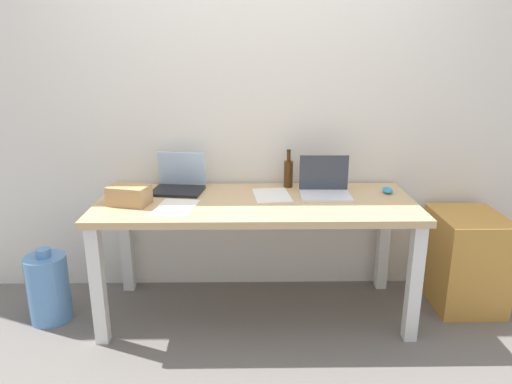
# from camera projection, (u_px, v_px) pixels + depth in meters

# --- Properties ---
(ground_plane) EXTENTS (8.00, 8.00, 0.00)m
(ground_plane) POSITION_uv_depth(u_px,v_px,m) (256.00, 311.00, 2.94)
(ground_plane) COLOR slate
(back_wall) EXTENTS (5.20, 0.08, 2.60)m
(back_wall) POSITION_uv_depth(u_px,v_px,m) (255.00, 94.00, 2.97)
(back_wall) COLOR silver
(back_wall) RESTS_ON ground
(desk) EXTENTS (1.84, 0.73, 0.73)m
(desk) POSITION_uv_depth(u_px,v_px,m) (256.00, 215.00, 2.75)
(desk) COLOR tan
(desk) RESTS_ON ground
(laptop_left) EXTENTS (0.33, 0.29, 0.23)m
(laptop_left) POSITION_uv_depth(u_px,v_px,m) (179.00, 183.00, 2.90)
(laptop_left) COLOR black
(laptop_left) RESTS_ON desk
(laptop_right) EXTENTS (0.30, 0.22, 0.23)m
(laptop_right) POSITION_uv_depth(u_px,v_px,m) (325.00, 187.00, 2.80)
(laptop_right) COLOR silver
(laptop_right) RESTS_ON desk
(beer_bottle) EXTENTS (0.06, 0.06, 0.24)m
(beer_bottle) POSITION_uv_depth(u_px,v_px,m) (288.00, 173.00, 2.97)
(beer_bottle) COLOR #47280F
(beer_bottle) RESTS_ON desk
(computer_mouse) EXTENTS (0.07, 0.10, 0.03)m
(computer_mouse) POSITION_uv_depth(u_px,v_px,m) (387.00, 190.00, 2.86)
(computer_mouse) COLOR #338CC6
(computer_mouse) RESTS_ON desk
(cardboard_box) EXTENTS (0.25, 0.20, 0.11)m
(cardboard_box) POSITION_uv_depth(u_px,v_px,m) (129.00, 195.00, 2.64)
(cardboard_box) COLOR tan
(cardboard_box) RESTS_ON desk
(paper_sheet_front_left) EXTENTS (0.25, 0.32, 0.00)m
(paper_sheet_front_left) POSITION_uv_depth(u_px,v_px,m) (175.00, 207.00, 2.60)
(paper_sheet_front_left) COLOR white
(paper_sheet_front_left) RESTS_ON desk
(paper_sheet_near_back) EXTENTS (0.24, 0.32, 0.00)m
(paper_sheet_near_back) POSITION_uv_depth(u_px,v_px,m) (272.00, 195.00, 2.82)
(paper_sheet_near_back) COLOR white
(paper_sheet_near_back) RESTS_ON desk
(water_cooler_jug) EXTENTS (0.24, 0.24, 0.46)m
(water_cooler_jug) POSITION_uv_depth(u_px,v_px,m) (48.00, 288.00, 2.79)
(water_cooler_jug) COLOR #598CC6
(water_cooler_jug) RESTS_ON ground
(filing_cabinet) EXTENTS (0.40, 0.48, 0.60)m
(filing_cabinet) POSITION_uv_depth(u_px,v_px,m) (465.00, 260.00, 2.96)
(filing_cabinet) COLOR #C68938
(filing_cabinet) RESTS_ON ground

